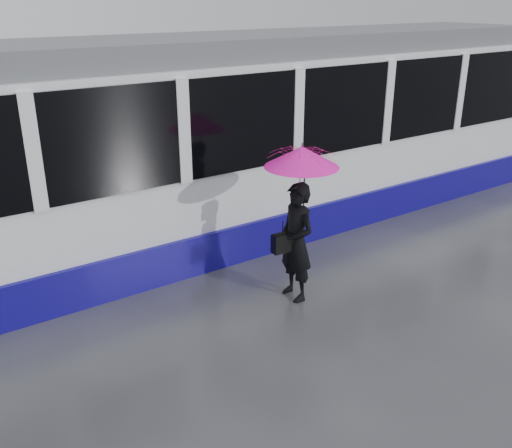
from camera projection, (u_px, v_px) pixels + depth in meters
ground at (206, 323)px, 7.36m from camera, size 90.00×90.00×0.00m
rails at (128, 255)px, 9.26m from camera, size 34.00×1.51×0.02m
woman at (296, 242)px, 7.70m from camera, size 0.43×0.62×1.66m
umbrella at (301, 171)px, 7.35m from camera, size 1.02×1.02×1.12m
handbag at (282, 243)px, 7.58m from camera, size 0.30×0.14×0.44m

